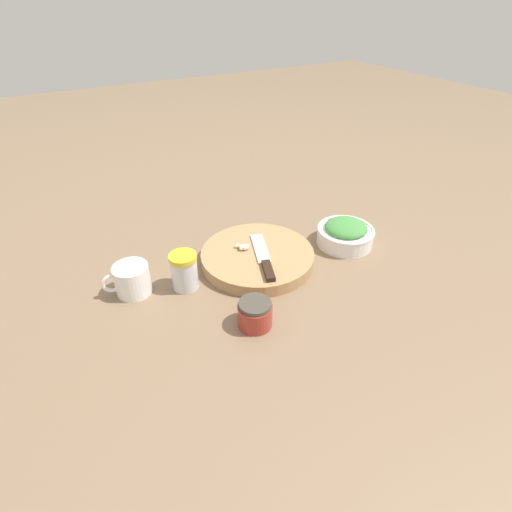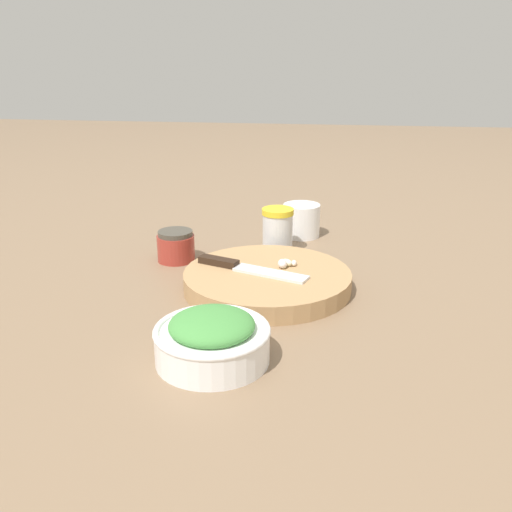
{
  "view_description": "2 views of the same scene",
  "coord_description": "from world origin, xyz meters",
  "px_view_note": "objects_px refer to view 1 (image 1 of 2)",
  "views": [
    {
      "loc": [
        0.42,
        0.72,
        0.64
      ],
      "look_at": [
        0.01,
        0.0,
        0.07
      ],
      "focal_mm": 28.0,
      "sensor_mm": 36.0,
      "label": 1
    },
    {
      "loc": [
        -0.98,
        -0.17,
        0.41
      ],
      "look_at": [
        -0.02,
        -0.03,
        0.06
      ],
      "focal_mm": 40.0,
      "sensor_mm": 36.0,
      "label": 2
    }
  ],
  "objects_px": {
    "cutting_board": "(257,257)",
    "chef_knife": "(264,259)",
    "garlic_cloves": "(244,247)",
    "coffee_mug": "(132,280)",
    "herb_bowl": "(345,233)",
    "honey_jar": "(255,314)",
    "spice_jar": "(184,271)"
  },
  "relations": [
    {
      "from": "coffee_mug",
      "to": "cutting_board",
      "type": "bearing_deg",
      "value": 172.88
    },
    {
      "from": "spice_jar",
      "to": "cutting_board",
      "type": "bearing_deg",
      "value": -179.13
    },
    {
      "from": "spice_jar",
      "to": "garlic_cloves",
      "type": "bearing_deg",
      "value": -169.99
    },
    {
      "from": "coffee_mug",
      "to": "spice_jar",
      "type": "bearing_deg",
      "value": 159.79
    },
    {
      "from": "garlic_cloves",
      "to": "coffee_mug",
      "type": "relative_size",
      "value": 0.34
    },
    {
      "from": "cutting_board",
      "to": "garlic_cloves",
      "type": "distance_m",
      "value": 0.05
    },
    {
      "from": "chef_knife",
      "to": "garlic_cloves",
      "type": "distance_m",
      "value": 0.07
    },
    {
      "from": "cutting_board",
      "to": "coffee_mug",
      "type": "relative_size",
      "value": 2.66
    },
    {
      "from": "garlic_cloves",
      "to": "chef_knife",
      "type": "bearing_deg",
      "value": 106.75
    },
    {
      "from": "coffee_mug",
      "to": "herb_bowl",
      "type": "bearing_deg",
      "value": 171.77
    },
    {
      "from": "garlic_cloves",
      "to": "herb_bowl",
      "type": "xyz_separation_m",
      "value": [
        -0.29,
        0.07,
        -0.01
      ]
    },
    {
      "from": "spice_jar",
      "to": "herb_bowl",
      "type": "bearing_deg",
      "value": 174.96
    },
    {
      "from": "cutting_board",
      "to": "garlic_cloves",
      "type": "xyz_separation_m",
      "value": [
        0.03,
        -0.03,
        0.02
      ]
    },
    {
      "from": "chef_knife",
      "to": "spice_jar",
      "type": "height_order",
      "value": "spice_jar"
    },
    {
      "from": "herb_bowl",
      "to": "spice_jar",
      "type": "bearing_deg",
      "value": -5.04
    },
    {
      "from": "cutting_board",
      "to": "herb_bowl",
      "type": "bearing_deg",
      "value": 170.39
    },
    {
      "from": "coffee_mug",
      "to": "honey_jar",
      "type": "xyz_separation_m",
      "value": [
        -0.21,
        0.25,
        -0.01
      ]
    },
    {
      "from": "cutting_board",
      "to": "honey_jar",
      "type": "bearing_deg",
      "value": 58.86
    },
    {
      "from": "cutting_board",
      "to": "garlic_cloves",
      "type": "height_order",
      "value": "garlic_cloves"
    },
    {
      "from": "herb_bowl",
      "to": "honey_jar",
      "type": "distance_m",
      "value": 0.42
    },
    {
      "from": "cutting_board",
      "to": "garlic_cloves",
      "type": "bearing_deg",
      "value": -47.66
    },
    {
      "from": "herb_bowl",
      "to": "chef_knife",
      "type": "bearing_deg",
      "value": -0.61
    },
    {
      "from": "honey_jar",
      "to": "cutting_board",
      "type": "bearing_deg",
      "value": -121.14
    },
    {
      "from": "herb_bowl",
      "to": "spice_jar",
      "type": "distance_m",
      "value": 0.48
    },
    {
      "from": "cutting_board",
      "to": "chef_knife",
      "type": "height_order",
      "value": "chef_knife"
    },
    {
      "from": "herb_bowl",
      "to": "cutting_board",
      "type": "bearing_deg",
      "value": -9.61
    },
    {
      "from": "spice_jar",
      "to": "coffee_mug",
      "type": "height_order",
      "value": "spice_jar"
    },
    {
      "from": "spice_jar",
      "to": "honey_jar",
      "type": "relative_size",
      "value": 1.24
    },
    {
      "from": "cutting_board",
      "to": "coffee_mug",
      "type": "bearing_deg",
      "value": -7.12
    },
    {
      "from": "chef_knife",
      "to": "garlic_cloves",
      "type": "relative_size",
      "value": 5.43
    },
    {
      "from": "chef_knife",
      "to": "garlic_cloves",
      "type": "height_order",
      "value": "garlic_cloves"
    },
    {
      "from": "chef_knife",
      "to": "spice_jar",
      "type": "relative_size",
      "value": 2.23
    }
  ]
}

